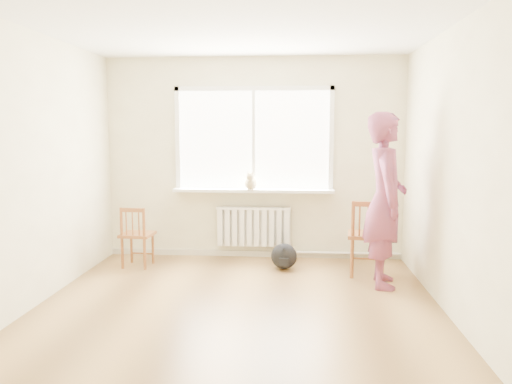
% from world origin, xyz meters
% --- Properties ---
extents(floor, '(4.50, 4.50, 0.00)m').
position_xyz_m(floor, '(0.00, 0.00, 0.00)').
color(floor, '#A47943').
rests_on(floor, ground).
extents(ceiling, '(4.50, 4.50, 0.00)m').
position_xyz_m(ceiling, '(0.00, 0.00, 2.70)').
color(ceiling, white).
rests_on(ceiling, back_wall).
extents(back_wall, '(4.00, 0.01, 2.70)m').
position_xyz_m(back_wall, '(0.00, 2.25, 1.35)').
color(back_wall, '#F1EAC0').
rests_on(back_wall, ground).
extents(window, '(2.12, 0.05, 1.42)m').
position_xyz_m(window, '(0.00, 2.22, 1.66)').
color(window, white).
rests_on(window, back_wall).
extents(windowsill, '(2.15, 0.22, 0.04)m').
position_xyz_m(windowsill, '(0.00, 2.14, 0.93)').
color(windowsill, white).
rests_on(windowsill, back_wall).
extents(radiator, '(1.00, 0.12, 0.55)m').
position_xyz_m(radiator, '(0.00, 2.16, 0.44)').
color(radiator, white).
rests_on(radiator, back_wall).
extents(heating_pipe, '(1.40, 0.04, 0.04)m').
position_xyz_m(heating_pipe, '(1.25, 2.19, 0.08)').
color(heating_pipe, silver).
rests_on(heating_pipe, back_wall).
extents(baseboard, '(4.00, 0.03, 0.08)m').
position_xyz_m(baseboard, '(0.00, 2.23, 0.04)').
color(baseboard, beige).
rests_on(baseboard, ground).
extents(chair_left, '(0.41, 0.39, 0.78)m').
position_xyz_m(chair_left, '(-1.45, 1.59, 0.39)').
color(chair_left, brown).
rests_on(chair_left, floor).
extents(chair_right, '(0.50, 0.48, 0.92)m').
position_xyz_m(chair_right, '(1.42, 1.42, 0.46)').
color(chair_right, brown).
rests_on(chair_right, floor).
extents(person, '(0.50, 0.73, 1.93)m').
position_xyz_m(person, '(1.55, 1.08, 0.97)').
color(person, '#B83D6C').
rests_on(person, floor).
extents(cat, '(0.17, 0.38, 0.26)m').
position_xyz_m(cat, '(-0.03, 2.05, 1.05)').
color(cat, beige).
rests_on(cat, windowsill).
extents(backpack, '(0.34, 0.27, 0.32)m').
position_xyz_m(backpack, '(0.43, 1.65, 0.16)').
color(backpack, black).
rests_on(backpack, floor).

